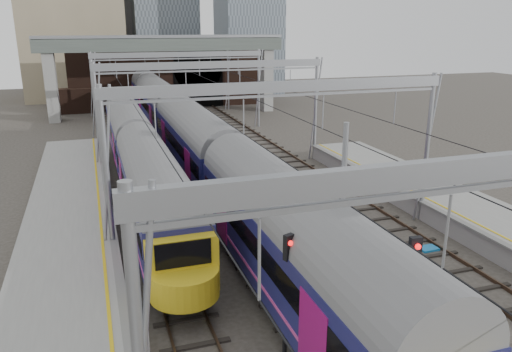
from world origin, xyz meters
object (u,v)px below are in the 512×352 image
object	(u,v)px
train_second	(139,155)
relay_cabinet	(139,343)
train_main	(175,121)
signal_near_centre	(408,291)
signal_near_left	(287,282)

from	to	relation	value
train_second	relay_cabinet	size ratio (longest dim) A/B	30.24
train_main	signal_near_centre	world-z (taller)	train_main
train_second	train_main	bearing A→B (deg)	68.50
relay_cabinet	train_main	bearing A→B (deg)	62.26
train_main	signal_near_left	distance (m)	29.00
train_main	signal_near_centre	xyz separation A→B (m)	(1.57, -30.86, 0.36)
signal_near_centre	relay_cabinet	world-z (taller)	signal_near_centre
train_second	signal_near_left	distance (m)	18.98
train_second	relay_cabinet	xyz separation A→B (m)	(-1.80, -17.14, -1.90)
train_main	signal_near_centre	bearing A→B (deg)	-87.09
signal_near_centre	relay_cabinet	bearing A→B (deg)	160.40
train_main	train_second	world-z (taller)	train_main
train_main	signal_near_left	bearing A→B (deg)	-92.80
signal_near_left	relay_cabinet	size ratio (longest dim) A/B	4.31
signal_near_left	signal_near_centre	bearing A→B (deg)	-53.38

